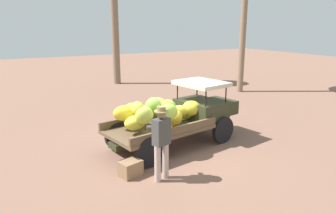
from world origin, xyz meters
TOP-DOWN VIEW (x-y plane):
  - ground_plane at (0.00, 0.00)m, footprint 60.00×60.00m
  - truck at (0.31, 0.19)m, footprint 4.62×2.37m
  - farmer at (-1.19, -1.66)m, footprint 0.54×0.50m
  - wooden_crate at (-1.76, -1.13)m, footprint 0.60×0.50m

SIDE VIEW (x-z plane):
  - ground_plane at x=0.00m, z-range 0.00..0.00m
  - wooden_crate at x=-1.76m, z-range 0.00..0.39m
  - truck at x=0.31m, z-range 0.03..1.88m
  - farmer at x=-1.19m, z-range 0.13..1.93m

